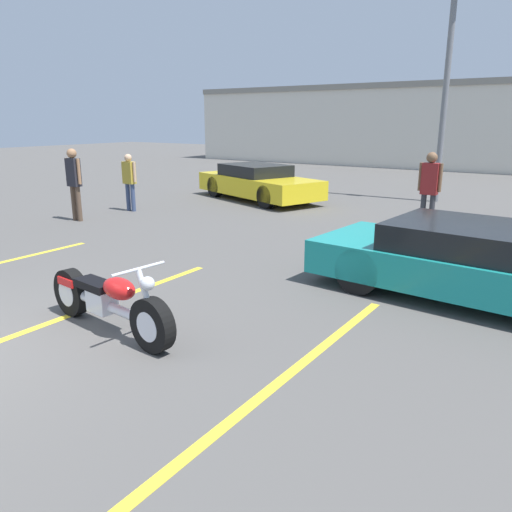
{
  "coord_description": "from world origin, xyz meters",
  "views": [
    {
      "loc": [
        5.86,
        -1.75,
        2.51
      ],
      "look_at": [
        2.35,
        3.44,
        0.8
      ],
      "focal_mm": 35.0,
      "sensor_mm": 36.0,
      "label": 1
    }
  ],
  "objects": [
    {
      "name": "parking_stripe_middle",
      "position": [
        0.34,
        2.24,
        0.0
      ],
      "size": [
        0.12,
        4.86,
        0.01
      ],
      "primitive_type": "cube",
      "color": "yellow",
      "rests_on": "ground"
    },
    {
      "name": "parking_stripe_back",
      "position": [
        3.56,
        2.24,
        0.0
      ],
      "size": [
        0.12,
        4.86,
        0.01
      ],
      "primitive_type": "cube",
      "color": "yellow",
      "rests_on": "ground"
    },
    {
      "name": "far_building",
      "position": [
        0.0,
        26.57,
        2.34
      ],
      "size": [
        32.0,
        4.2,
        4.4
      ],
      "color": "beige",
      "rests_on": "ground"
    },
    {
      "name": "light_pole",
      "position": [
        1.85,
        14.51,
        4.21
      ],
      "size": [
        1.21,
        0.28,
        7.65
      ],
      "color": "slate",
      "rests_on": "ground"
    },
    {
      "name": "motorcycle",
      "position": [
        1.19,
        1.96,
        0.39
      ],
      "size": [
        2.32,
        0.7,
        0.95
      ],
      "rotation": [
        0.0,
        0.0,
        -0.11
      ],
      "color": "black",
      "rests_on": "ground"
    },
    {
      "name": "show_car_hood_open",
      "position": [
        4.71,
        5.69,
        0.56
      ],
      "size": [
        4.85,
        2.26,
        2.07
      ],
      "rotation": [
        0.0,
        0.0,
        -0.08
      ],
      "color": "teal",
      "rests_on": "ground"
    },
    {
      "name": "parked_car_left_row",
      "position": [
        -3.11,
        11.65,
        0.56
      ],
      "size": [
        4.91,
        3.21,
        1.13
      ],
      "rotation": [
        0.0,
        0.0,
        -0.35
      ],
      "color": "yellow",
      "rests_on": "ground"
    },
    {
      "name": "spectator_near_motorcycle",
      "position": [
        -5.04,
        6.17,
        1.1
      ],
      "size": [
        0.52,
        0.24,
        1.83
      ],
      "color": "brown",
      "rests_on": "ground"
    },
    {
      "name": "spectator_by_show_car",
      "position": [
        2.81,
        9.75,
        1.1
      ],
      "size": [
        0.52,
        0.24,
        1.83
      ],
      "color": "#333338",
      "rests_on": "ground"
    },
    {
      "name": "spectator_midground",
      "position": [
        -4.97,
        7.93,
        0.94
      ],
      "size": [
        0.52,
        0.21,
        1.6
      ],
      "color": "#38476B",
      "rests_on": "ground"
    }
  ]
}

